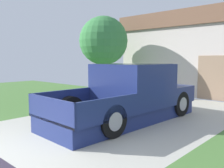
{
  "coord_description": "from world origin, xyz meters",
  "views": [
    {
      "loc": [
        4.59,
        -1.81,
        1.83
      ],
      "look_at": [
        -1.04,
        4.35,
        0.98
      ],
      "focal_mm": 38.83,
      "sensor_mm": 36.0,
      "label": 1
    }
  ],
  "objects_px": {
    "pickup_truck": "(132,95)",
    "front_yard_tree": "(104,42)",
    "person_with_hat": "(105,82)",
    "handbag": "(105,107)"
  },
  "relations": [
    {
      "from": "pickup_truck",
      "to": "front_yard_tree",
      "type": "xyz_separation_m",
      "value": [
        -4.48,
        3.39,
        1.97
      ]
    },
    {
      "from": "front_yard_tree",
      "to": "pickup_truck",
      "type": "bearing_deg",
      "value": -37.12
    },
    {
      "from": "handbag",
      "to": "pickup_truck",
      "type": "bearing_deg",
      "value": -10.7
    },
    {
      "from": "pickup_truck",
      "to": "front_yard_tree",
      "type": "height_order",
      "value": "front_yard_tree"
    },
    {
      "from": "pickup_truck",
      "to": "front_yard_tree",
      "type": "bearing_deg",
      "value": 145.39
    },
    {
      "from": "person_with_hat",
      "to": "front_yard_tree",
      "type": "distance_m",
      "value": 4.41
    },
    {
      "from": "person_with_hat",
      "to": "handbag",
      "type": "distance_m",
      "value": 0.94
    },
    {
      "from": "handbag",
      "to": "front_yard_tree",
      "type": "relative_size",
      "value": 0.1
    },
    {
      "from": "person_with_hat",
      "to": "front_yard_tree",
      "type": "height_order",
      "value": "front_yard_tree"
    },
    {
      "from": "pickup_truck",
      "to": "person_with_hat",
      "type": "bearing_deg",
      "value": 164.9
    }
  ]
}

